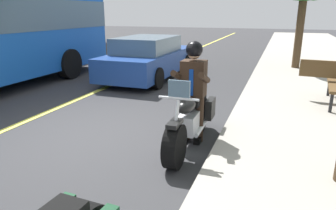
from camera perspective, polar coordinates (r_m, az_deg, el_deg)
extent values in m
plane|color=#333335|center=(5.79, -11.52, -5.84)|extent=(80.00, 80.00, 0.00)
cube|color=#E5DB4C|center=(7.00, -25.71, -3.17)|extent=(60.00, 0.16, 0.01)
cylinder|color=black|center=(4.52, 1.21, -7.59)|extent=(0.66, 0.22, 0.66)
cylinder|color=black|center=(5.91, 5.72, -1.67)|extent=(0.66, 0.22, 0.66)
cube|color=silver|center=(5.20, 3.87, -3.21)|extent=(0.57, 0.29, 0.32)
ellipsoid|color=black|center=(4.90, 3.35, -0.01)|extent=(0.57, 0.29, 0.24)
cube|color=black|center=(5.42, 4.89, 1.17)|extent=(0.71, 0.30, 0.12)
cube|color=black|center=(5.78, 7.78, -0.62)|extent=(0.40, 0.13, 0.36)
cube|color=black|center=(5.87, 3.57, -0.21)|extent=(0.40, 0.13, 0.36)
cylinder|color=silver|center=(4.43, 1.31, -4.30)|extent=(0.35, 0.06, 0.76)
cylinder|color=silver|center=(4.45, 1.96, 1.22)|extent=(0.05, 0.60, 0.04)
cube|color=black|center=(4.38, 1.24, -3.42)|extent=(0.36, 0.17, 0.06)
cylinder|color=silver|center=(5.49, 6.26, -3.94)|extent=(0.90, 0.10, 0.08)
cube|color=slate|center=(4.44, 2.05, 2.77)|extent=(0.05, 0.32, 0.28)
cylinder|color=black|center=(5.40, 5.79, -2.48)|extent=(0.14, 0.14, 0.84)
cube|color=black|center=(5.48, 5.53, -6.34)|extent=(0.26, 0.12, 0.10)
cylinder|color=black|center=(5.45, 3.33, -2.23)|extent=(0.14, 0.14, 0.84)
cube|color=black|center=(5.53, 3.10, -6.05)|extent=(0.26, 0.12, 0.10)
cube|color=black|center=(5.24, 4.73, 4.90)|extent=(0.33, 0.41, 0.60)
cube|color=navy|center=(5.09, 4.28, 4.11)|extent=(0.03, 0.07, 0.44)
cylinder|color=black|center=(5.01, 6.69, 4.99)|extent=(0.55, 0.11, 0.28)
cylinder|color=black|center=(5.11, 1.85, 5.34)|extent=(0.55, 0.11, 0.28)
sphere|color=tan|center=(5.17, 4.84, 9.57)|extent=(0.22, 0.22, 0.22)
sphere|color=black|center=(5.16, 4.86, 10.12)|extent=(0.28, 0.28, 0.28)
cylinder|color=black|center=(11.09, -17.62, 7.22)|extent=(1.00, 0.30, 1.00)
cylinder|color=black|center=(12.68, -26.37, 7.38)|extent=(1.00, 0.30, 1.00)
cube|color=navy|center=(10.72, -3.38, 7.94)|extent=(4.60, 1.80, 0.70)
cube|color=slate|center=(10.47, -3.87, 10.75)|extent=(2.40, 1.60, 0.60)
cylinder|color=black|center=(12.41, -4.34, 8.05)|extent=(0.64, 0.22, 0.64)
cylinder|color=black|center=(11.82, 3.26, 7.64)|extent=(0.64, 0.22, 0.64)
cylinder|color=black|center=(9.88, -11.27, 5.53)|extent=(0.64, 0.22, 0.64)
cylinder|color=black|center=(9.13, -2.03, 4.93)|extent=(0.64, 0.22, 0.64)
cube|color=black|center=(7.36, 27.76, 0.38)|extent=(0.06, 0.06, 0.42)
cube|color=black|center=(8.82, 27.45, 2.87)|extent=(0.06, 0.06, 0.42)
cylinder|color=#4C3823|center=(12.73, 22.99, 12.37)|extent=(0.28, 0.28, 2.70)
cube|color=slate|center=(23.40, -16.94, 15.62)|extent=(1.10, 0.06, 1.60)
cube|color=slate|center=(19.10, -27.41, 14.40)|extent=(1.10, 0.06, 1.60)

